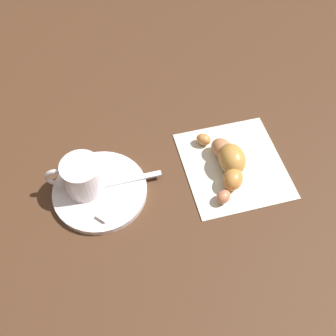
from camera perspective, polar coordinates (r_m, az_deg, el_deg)
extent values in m
plane|color=#4C2F1D|center=(0.63, -1.42, -1.00)|extent=(1.80, 1.80, 0.00)
cylinder|color=white|center=(0.62, -9.71, -2.95)|extent=(0.14, 0.14, 0.01)
cylinder|color=white|center=(0.60, -12.00, -1.19)|extent=(0.06, 0.06, 0.06)
cylinder|color=black|center=(0.59, -12.20, -0.55)|extent=(0.05, 0.05, 0.00)
torus|color=white|center=(0.60, -15.40, -1.30)|extent=(0.04, 0.02, 0.04)
cube|color=silver|center=(0.61, -5.81, -1.82)|extent=(0.11, 0.02, 0.00)
ellipsoid|color=silver|center=(0.61, -12.02, -3.00)|extent=(0.03, 0.02, 0.01)
cube|color=white|center=(0.59, -7.85, -5.29)|extent=(0.06, 0.05, 0.01)
cube|color=silver|center=(0.65, 9.27, 0.44)|extent=(0.17, 0.18, 0.00)
ellipsoid|color=#CB7955|center=(0.60, 7.89, -4.07)|extent=(0.03, 0.03, 0.02)
ellipsoid|color=#D1883F|center=(0.61, 9.20, -1.51)|extent=(0.05, 0.05, 0.03)
ellipsoid|color=#CB8F42|center=(0.63, 9.07, 1.26)|extent=(0.05, 0.06, 0.04)
ellipsoid|color=#C07E51|center=(0.65, 7.51, 3.05)|extent=(0.04, 0.05, 0.03)
ellipsoid|color=#D48644|center=(0.66, 5.07, 4.07)|extent=(0.03, 0.03, 0.02)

